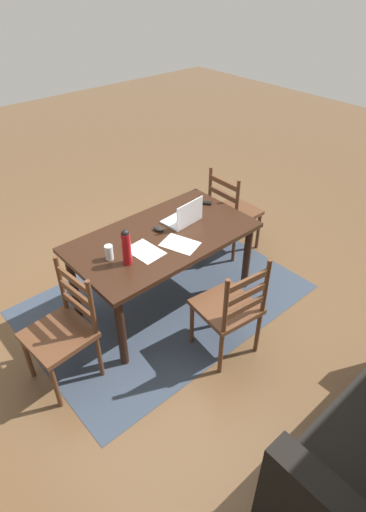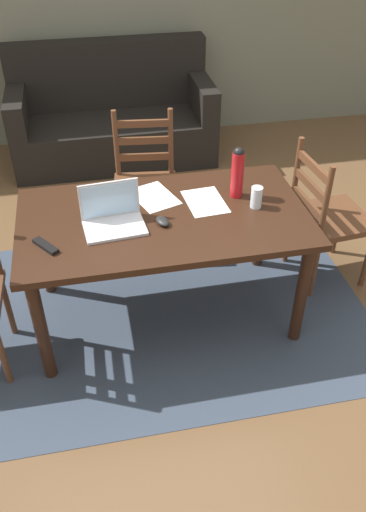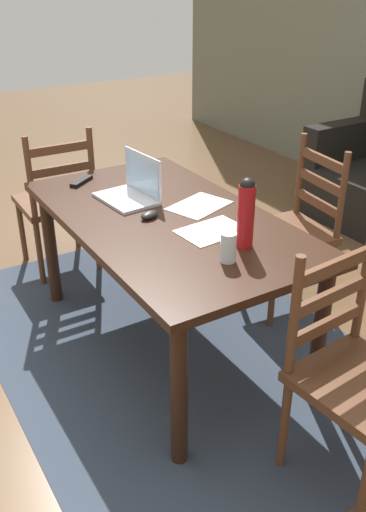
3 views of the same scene
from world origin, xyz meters
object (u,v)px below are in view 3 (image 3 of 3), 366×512
(laptop, at_px, (133,188))
(computer_mouse, at_px, (149,215))
(chair_right_far, at_px, (356,376))
(tv_remote, at_px, (81,181))
(chair_left_near, at_px, (57,202))
(water_bottle, at_px, (246,212))
(dining_table, at_px, (167,233))
(chair_far_head, at_px, (292,230))
(drinking_glass, at_px, (228,247))

(laptop, bearing_deg, computer_mouse, -10.84)
(chair_right_far, relative_size, computer_mouse, 9.50)
(laptop, relative_size, tv_remote, 1.99)
(chair_left_near, bearing_deg, water_bottle, 11.14)
(water_bottle, bearing_deg, tv_remote, -164.67)
(dining_table, relative_size, chair_right_far, 1.68)
(water_bottle, relative_size, computer_mouse, 3.05)
(chair_far_head, xyz_separation_m, laptop, (-0.28, -0.84, 0.33))
(laptop, height_order, drinking_glass, laptop)
(dining_table, relative_size, drinking_glass, 12.84)
(dining_table, relative_size, chair_left_near, 1.68)
(dining_table, xyz_separation_m, chair_far_head, (0.00, 0.81, -0.18))
(chair_far_head, relative_size, chair_right_far, 1.00)
(tv_remote, bearing_deg, water_bottle, -20.93)
(dining_table, distance_m, computer_mouse, 0.14)
(water_bottle, bearing_deg, dining_table, -164.50)
(computer_mouse, relative_size, tv_remote, 0.59)
(chair_right_far, height_order, laptop, laptop)
(drinking_glass, distance_m, tv_remote, 1.17)
(laptop, bearing_deg, tv_remote, -158.25)
(chair_far_head, distance_m, drinking_glass, 1.03)
(tv_remote, bearing_deg, dining_table, -21.04)
(tv_remote, bearing_deg, computer_mouse, -27.81)
(dining_table, distance_m, chair_left_near, 1.11)
(chair_left_near, height_order, drinking_glass, chair_left_near)
(chair_far_head, height_order, water_bottle, water_bottle)
(chair_right_far, bearing_deg, computer_mouse, -167.02)
(water_bottle, xyz_separation_m, tv_remote, (-1.08, -0.30, -0.15))
(chair_left_near, relative_size, chair_right_far, 1.00)
(water_bottle, bearing_deg, chair_far_head, 122.69)
(chair_right_far, height_order, water_bottle, water_bottle)
(chair_right_far, relative_size, water_bottle, 3.12)
(chair_right_far, xyz_separation_m, drinking_glass, (-0.56, -0.19, 0.33))
(computer_mouse, bearing_deg, dining_table, 57.34)
(laptop, height_order, tv_remote, laptop)
(dining_table, relative_size, water_bottle, 5.23)
(chair_left_near, bearing_deg, drinking_glass, 5.78)
(dining_table, bearing_deg, water_bottle, 15.50)
(laptop, bearing_deg, chair_far_head, 71.37)
(dining_table, height_order, chair_right_far, chair_right_far)
(chair_far_head, bearing_deg, computer_mouse, -91.56)
(tv_remote, bearing_deg, chair_right_far, -24.89)
(chair_right_far, distance_m, computer_mouse, 1.17)
(laptop, xyz_separation_m, tv_remote, (-0.35, -0.14, -0.05))
(chair_right_far, relative_size, drinking_glass, 7.65)
(drinking_glass, bearing_deg, tv_remote, -172.24)
(water_bottle, height_order, computer_mouse, water_bottle)
(computer_mouse, bearing_deg, drinking_glass, -12.23)
(dining_table, distance_m, tv_remote, 0.66)
(dining_table, height_order, tv_remote, tv_remote)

